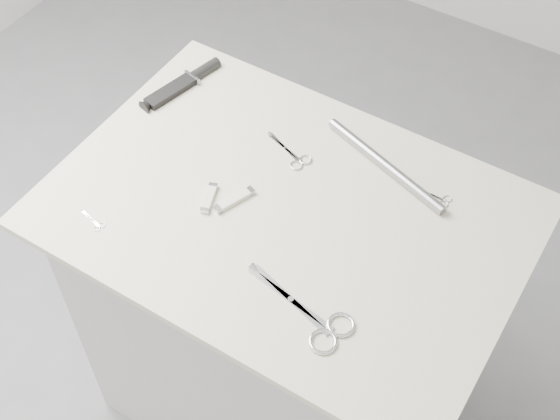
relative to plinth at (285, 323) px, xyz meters
The scene contains 11 objects.
ground 0.46m from the plinth, ahead, with size 4.00×4.00×0.01m, color gray.
plinth is the anchor object (origin of this frame).
display_board 0.46m from the plinth, ahead, with size 1.00×0.70×0.02m, color beige.
large_shears 0.55m from the plinth, 46.44° to the right, with size 0.24×0.11×0.01m.
embroidery_scissors_a 0.50m from the plinth, 115.04° to the left, with size 0.13×0.07×0.00m.
embroidery_scissors_b 0.57m from the plinth, 37.64° to the left, with size 0.09×0.04×0.00m.
tiny_scissors 0.62m from the plinth, 143.13° to the right, with size 0.07×0.03×0.00m.
sheathed_knife 0.67m from the plinth, 153.39° to the left, with size 0.08×0.22×0.03m.
pocket_knife_a 0.50m from the plinth, 157.49° to the right, with size 0.04×0.08×0.01m.
pocket_knife_b 0.49m from the plinth, 159.58° to the right, with size 0.06×0.10×0.01m.
metal_rail 0.54m from the plinth, 60.40° to the left, with size 0.02×0.02×0.34m, color gray.
Camera 1 is at (0.54, -0.89, 2.21)m, focal length 50.00 mm.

